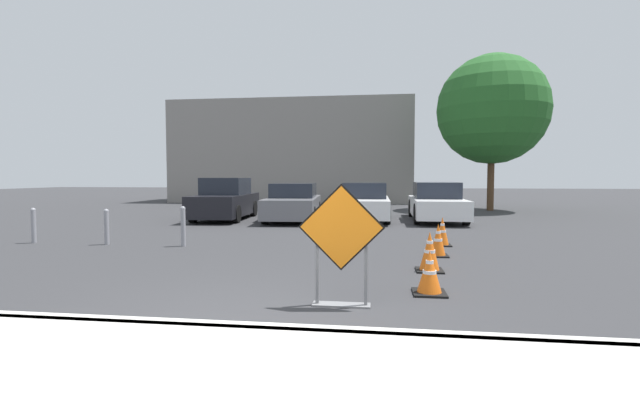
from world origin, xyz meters
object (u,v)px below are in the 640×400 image
object	(u,v)px
parked_car_fourth	(436,203)
bollard_nearest	(183,225)
traffic_cone_third	(438,240)
traffic_cone_fourth	(442,232)
parked_car_second	(293,203)
parked_car_third	(365,203)
bollard_third	(34,224)
parked_car_nearest	(226,200)
traffic_cone_nearest	(429,273)
bollard_second	(107,226)
traffic_cone_second	(430,252)
road_closed_sign	(341,238)

from	to	relation	value
parked_car_fourth	bollard_nearest	world-z (taller)	parked_car_fourth
traffic_cone_third	traffic_cone_fourth	distance (m)	1.42
parked_car_second	parked_car_third	bearing A→B (deg)	-175.30
bollard_third	parked_car_second	bearing A→B (deg)	50.14
bollard_nearest	parked_car_nearest	bearing A→B (deg)	101.11
bollard_nearest	traffic_cone_nearest	bearing A→B (deg)	-33.44
bollard_second	traffic_cone_fourth	bearing A→B (deg)	6.09
traffic_cone_third	parked_car_fourth	world-z (taller)	parked_car_fourth
parked_car_second	parked_car_third	xyz separation A→B (m)	(2.66, 0.40, 0.01)
parked_car_nearest	bollard_second	world-z (taller)	parked_car_nearest
traffic_cone_fourth	traffic_cone_second	bearing A→B (deg)	-102.79
traffic_cone_fourth	parked_car_second	size ratio (longest dim) A/B	0.15
traffic_cone_nearest	parked_car_second	bearing A→B (deg)	111.27
traffic_cone_nearest	parked_car_fourth	world-z (taller)	parked_car_fourth
traffic_cone_fourth	parked_car_nearest	size ratio (longest dim) A/B	0.16
bollard_nearest	traffic_cone_fourth	bearing A→B (deg)	8.02
road_closed_sign	parked_car_third	xyz separation A→B (m)	(0.02, 10.93, -0.21)
parked_car_nearest	bollard_third	distance (m)	6.86
road_closed_sign	traffic_cone_third	size ratio (longest dim) A/B	2.30
parked_car_nearest	parked_car_fourth	bearing A→B (deg)	-179.17
parked_car_third	parked_car_second	bearing A→B (deg)	8.73
parked_car_nearest	bollard_nearest	size ratio (longest dim) A/B	4.56
traffic_cone_second	bollard_nearest	size ratio (longest dim) A/B	0.73
parked_car_second	traffic_cone_third	bearing A→B (deg)	118.40
traffic_cone_fourth	bollard_nearest	distance (m)	6.11
parked_car_third	parked_car_fourth	size ratio (longest dim) A/B	0.95
traffic_cone_nearest	traffic_cone_second	world-z (taller)	traffic_cone_second
traffic_cone_nearest	traffic_cone_third	bearing A→B (deg)	79.68
parked_car_third	traffic_cone_nearest	bearing A→B (deg)	96.60
road_closed_sign	traffic_cone_third	world-z (taller)	road_closed_sign
parked_car_second	parked_car_fourth	bearing A→B (deg)	-178.06
traffic_cone_fourth	parked_car_third	world-z (taller)	parked_car_third
traffic_cone_second	bollard_nearest	world-z (taller)	bollard_nearest
parked_car_nearest	parked_car_second	world-z (taller)	parked_car_nearest
traffic_cone_second	parked_car_second	distance (m)	9.23
traffic_cone_fourth	bollard_third	bearing A→B (deg)	-175.10
parked_car_nearest	bollard_third	xyz separation A→B (m)	(-2.63, -6.33, -0.26)
traffic_cone_second	parked_car_fourth	xyz separation A→B (m)	(1.33, 8.86, 0.33)
traffic_cone_third	parked_car_nearest	distance (m)	9.81
traffic_cone_nearest	bollard_third	world-z (taller)	bollard_third
road_closed_sign	parked_car_nearest	xyz separation A→B (m)	(-5.29, 10.52, -0.14)
traffic_cone_third	parked_car_second	world-z (taller)	parked_car_second
traffic_cone_third	parked_car_third	world-z (taller)	parked_car_third
road_closed_sign	parked_car_nearest	distance (m)	11.78
parked_car_third	bollard_second	world-z (taller)	parked_car_third
traffic_cone_nearest	traffic_cone_second	size ratio (longest dim) A/B	0.89
traffic_cone_nearest	bollard_nearest	size ratio (longest dim) A/B	0.65
bollard_nearest	bollard_second	distance (m)	1.94
traffic_cone_fourth	road_closed_sign	bearing A→B (deg)	-111.62
traffic_cone_third	parked_car_nearest	xyz separation A→B (m)	(-7.00, 6.86, 0.40)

